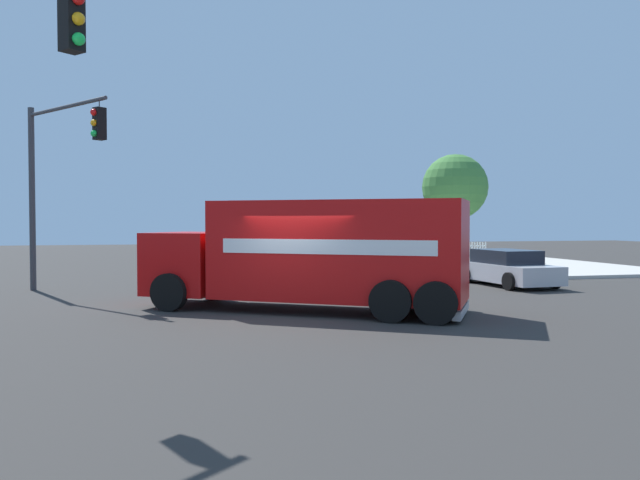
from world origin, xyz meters
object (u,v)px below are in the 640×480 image
at_px(pedestrian_near_corner, 459,244).
at_px(delivery_truck, 313,254).
at_px(traffic_light_primary, 53,167).
at_px(shade_tree_near, 455,187).
at_px(sedan_silver, 508,268).

bearing_deg(pedestrian_near_corner, delivery_truck, 52.67).
distance_m(delivery_truck, traffic_light_primary, 9.76).
bearing_deg(traffic_light_primary, shade_tree_near, -149.45).
xyz_separation_m(traffic_light_primary, pedestrian_near_corner, (-19.18, -9.65, -2.99)).
distance_m(sedan_silver, pedestrian_near_corner, 11.41).
bearing_deg(delivery_truck, sedan_silver, -151.20).
distance_m(delivery_truck, pedestrian_near_corner, 19.49).
bearing_deg(sedan_silver, delivery_truck, 28.80).
relative_size(sedan_silver, pedestrian_near_corner, 2.56).
bearing_deg(sedan_silver, shade_tree_near, -107.80).
bearing_deg(sedan_silver, traffic_light_primary, -4.46).
relative_size(delivery_truck, pedestrian_near_corner, 4.96).
bearing_deg(sedan_silver, pedestrian_near_corner, -107.43).
height_order(traffic_light_primary, sedan_silver, traffic_light_primary).
xyz_separation_m(sedan_silver, pedestrian_near_corner, (-3.42, -10.88, 0.50)).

